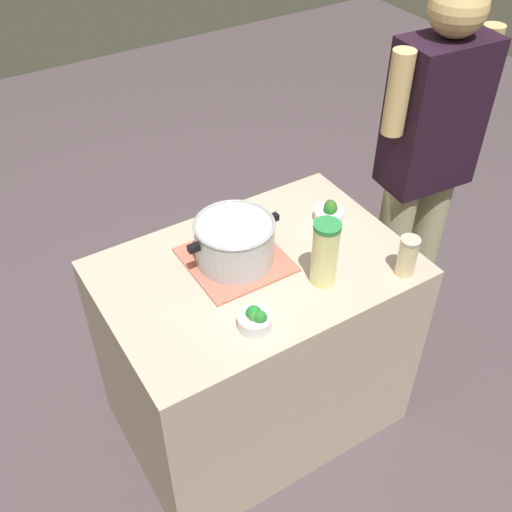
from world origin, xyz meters
TOP-DOWN VIEW (x-y plane):
  - ground_plane at (0.00, 0.00)m, footprint 8.00×8.00m
  - counter_slab at (0.00, 0.00)m, footprint 1.08×0.73m
  - dish_cloth at (-0.04, 0.07)m, footprint 0.33×0.34m
  - cooking_pot at (-0.04, 0.07)m, footprint 0.35×0.28m
  - lemonade_pitcher at (0.16, -0.18)m, footprint 0.09×0.09m
  - mason_jar at (0.42, -0.29)m, footprint 0.07×0.07m
  - broccoli_bowl_front at (0.38, 0.09)m, footprint 0.11×0.11m
  - broccoli_bowl_center at (-0.15, -0.23)m, footprint 0.11×0.11m
  - person_cook at (0.80, 0.04)m, footprint 0.50×0.23m

SIDE VIEW (x-z plane):
  - ground_plane at x=0.00m, z-range 0.00..0.00m
  - counter_slab at x=0.00m, z-range 0.00..0.86m
  - dish_cloth at x=-0.04m, z-range 0.86..0.86m
  - broccoli_bowl_center at x=-0.15m, z-range 0.85..0.92m
  - broccoli_bowl_front at x=0.38m, z-range 0.85..0.93m
  - mason_jar at x=0.42m, z-range 0.86..1.01m
  - person_cook at x=0.80m, z-range 0.09..1.78m
  - cooking_pot at x=-0.04m, z-range 0.87..1.02m
  - lemonade_pitcher at x=0.16m, z-range 0.86..1.10m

